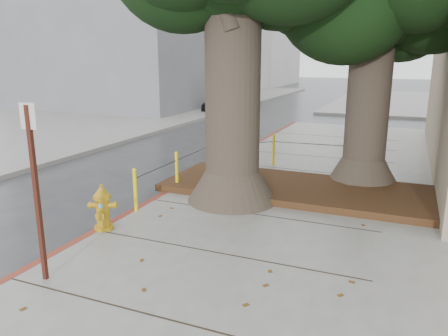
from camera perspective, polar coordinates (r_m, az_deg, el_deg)
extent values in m
plane|color=#28282B|center=(7.72, -4.44, -11.34)|extent=(140.00, 140.00, 0.00)
cube|color=slate|center=(23.85, -23.80, 5.20)|extent=(14.00, 60.00, 0.15)
cube|color=maroon|center=(10.63, -7.88, -3.70)|extent=(0.14, 26.00, 0.16)
cube|color=black|center=(10.78, 9.41, -2.64)|extent=(6.40, 2.60, 0.16)
cube|color=slate|center=(33.66, -10.54, 18.58)|extent=(12.00, 16.00, 12.00)
cube|color=silver|center=(55.18, 1.40, 18.58)|extent=(12.00, 18.00, 15.00)
cone|color=#4C3F33|center=(9.95, 1.09, -2.25)|extent=(2.04, 2.04, 0.70)
cylinder|color=#4C3F33|center=(9.58, 1.15, 9.47)|extent=(1.20, 1.20, 4.22)
cone|color=#4C3F33|center=(11.75, 17.63, -0.36)|extent=(1.77, 1.77, 0.70)
cylinder|color=#4C3F33|center=(11.45, 18.31, 8.49)|extent=(1.04, 1.04, 3.84)
cylinder|color=yellow|center=(9.38, -11.50, -2.94)|extent=(0.08, 0.08, 0.90)
sphere|color=yellow|center=(9.26, -11.64, -0.28)|extent=(0.09, 0.09, 0.09)
cylinder|color=yellow|center=(10.85, -6.18, -0.39)|extent=(0.08, 0.08, 0.90)
sphere|color=yellow|center=(10.75, -6.24, 1.93)|extent=(0.09, 0.09, 0.09)
cylinder|color=yellow|center=(12.41, -2.16, 1.55)|extent=(0.08, 0.08, 0.90)
sphere|color=yellow|center=(12.32, -2.18, 3.59)|extent=(0.09, 0.09, 0.09)
cylinder|color=yellow|center=(13.27, 6.49, 2.29)|extent=(0.08, 0.08, 0.90)
sphere|color=yellow|center=(13.18, 6.54, 4.21)|extent=(0.09, 0.09, 0.09)
cylinder|color=yellow|center=(13.03, 16.05, 1.61)|extent=(0.08, 0.08, 0.90)
sphere|color=yellow|center=(12.95, 16.19, 3.55)|extent=(0.09, 0.09, 0.09)
cylinder|color=black|center=(10.04, -8.70, -0.09)|extent=(0.02, 1.80, 0.02)
cylinder|color=black|center=(11.56, -4.06, 1.94)|extent=(0.02, 1.80, 0.02)
cylinder|color=black|center=(12.75, 2.32, 3.12)|extent=(1.51, 1.51, 0.02)
cylinder|color=black|center=(13.05, 11.29, 3.12)|extent=(2.20, 0.22, 0.02)
cylinder|color=#C29013|center=(8.70, -15.38, -7.45)|extent=(0.48, 0.48, 0.07)
cylinder|color=#C29013|center=(8.60, -15.52, -5.54)|extent=(0.33, 0.33, 0.57)
cylinder|color=#C29013|center=(8.50, -15.65, -3.66)|extent=(0.44, 0.44, 0.08)
cone|color=#C29013|center=(8.47, -15.70, -2.96)|extent=(0.41, 0.41, 0.16)
cylinder|color=#C29013|center=(8.44, -15.75, -2.30)|extent=(0.08, 0.08, 0.06)
cylinder|color=#C29013|center=(8.59, -16.54, -4.66)|extent=(0.19, 0.16, 0.10)
cylinder|color=#C29013|center=(8.52, -14.61, -4.69)|extent=(0.19, 0.16, 0.10)
cylinder|color=#C29013|center=(8.47, -15.74, -5.85)|extent=(0.20, 0.21, 0.15)
cube|color=#5999D8|center=(8.43, -15.80, -4.81)|extent=(0.07, 0.04, 0.08)
cube|color=#471911|center=(6.70, -23.25, -3.39)|extent=(0.07, 0.07, 2.56)
cube|color=silver|center=(6.47, -24.23, 6.19)|extent=(0.26, 0.04, 0.36)
imported|color=black|center=(27.92, 0.06, 8.58)|extent=(1.97, 4.06, 1.14)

